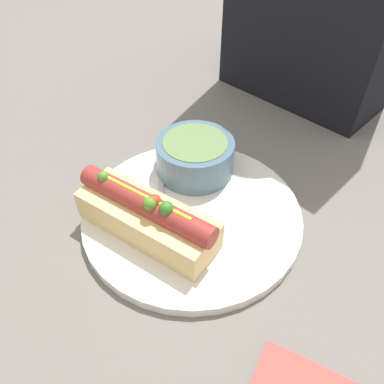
% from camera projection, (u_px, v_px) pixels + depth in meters
% --- Properties ---
extents(ground_plane, '(4.00, 4.00, 0.00)m').
position_uv_depth(ground_plane, '(192.00, 217.00, 0.49)').
color(ground_plane, slate).
extents(dinner_plate, '(0.28, 0.28, 0.01)m').
position_uv_depth(dinner_plate, '(192.00, 214.00, 0.49)').
color(dinner_plate, white).
rests_on(dinner_plate, ground_plane).
extents(hot_dog, '(0.18, 0.09, 0.07)m').
position_uv_depth(hot_dog, '(147.00, 216.00, 0.44)').
color(hot_dog, '#E5C17F').
rests_on(hot_dog, dinner_plate).
extents(soup_bowl, '(0.11, 0.11, 0.05)m').
position_uv_depth(soup_bowl, '(195.00, 155.00, 0.52)').
color(soup_bowl, slate).
rests_on(soup_bowl, dinner_plate).
extents(spoon, '(0.13, 0.14, 0.01)m').
position_uv_depth(spoon, '(162.00, 177.00, 0.52)').
color(spoon, '#B7B7BC').
rests_on(spoon, dinner_plate).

